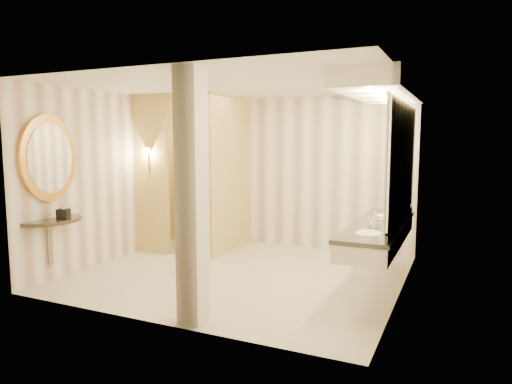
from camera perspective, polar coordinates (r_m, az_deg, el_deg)
floor at (r=6.80m, az=-2.06°, el=-10.12°), size 4.50×4.50×0.00m
ceiling at (r=6.55m, az=-2.16°, el=13.13°), size 4.50×4.50×0.00m
wall_back at (r=8.36m, az=4.06°, el=2.46°), size 4.50×0.02×2.70m
wall_front at (r=4.84m, az=-12.79°, el=-0.77°), size 4.50×0.02×2.70m
wall_left at (r=7.81m, az=-17.04°, el=1.88°), size 0.02×4.00×2.70m
wall_right at (r=5.88m, az=17.88°, el=0.37°), size 0.02×4.00×2.70m
toilet_closet at (r=7.92m, az=-6.18°, el=2.45°), size 1.50×1.55×2.70m
wall_sconce at (r=7.91m, az=-13.29°, el=4.82°), size 0.14×0.14×0.42m
vanity at (r=6.03m, az=15.57°, el=3.25°), size 0.75×2.63×2.09m
console_shelf at (r=6.82m, az=-24.44°, el=0.81°), size 0.91×0.91×1.90m
pillar at (r=4.81m, az=-8.02°, el=-0.72°), size 0.26×0.26×2.70m
tissue_box at (r=6.72m, az=-22.93°, el=-2.56°), size 0.18×0.18×0.14m
toilet at (r=8.35m, az=-5.23°, el=-4.53°), size 0.56×0.76×0.69m
soap_bottle_a at (r=5.97m, az=13.91°, el=-3.42°), size 0.06×0.07×0.12m
soap_bottle_b at (r=5.79m, az=14.32°, el=-3.83°), size 0.09×0.09×0.11m
soap_bottle_c at (r=5.71m, az=14.62°, el=-3.39°), size 0.11×0.11×0.22m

